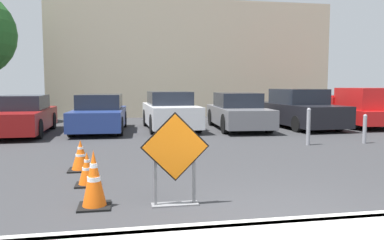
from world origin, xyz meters
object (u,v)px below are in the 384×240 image
object	(u,v)px
traffic_cone_nearest	(94,180)
bollard_nearest	(308,126)
parked_car_fourth	(170,112)
parked_car_second	(22,116)
traffic_cone_third	(81,156)
pickup_truck	(356,109)
parked_car_sixth	(299,110)
parked_car_third	(100,114)
bollard_second	(365,128)
traffic_cone_second	(87,169)
road_closed_sign	(175,156)
parked_car_fifth	(238,112)

from	to	relation	value
traffic_cone_nearest	bollard_nearest	world-z (taller)	bollard_nearest
parked_car_fourth	bollard_nearest	xyz separation A→B (m)	(3.46, -4.61, -0.13)
parked_car_second	traffic_cone_third	bearing A→B (deg)	111.44
pickup_truck	parked_car_sixth	bearing A→B (deg)	3.24
traffic_cone_third	parked_car_sixth	world-z (taller)	parked_car_sixth
parked_car_third	bollard_second	bearing A→B (deg)	153.83
bollard_nearest	parked_car_second	bearing A→B (deg)	154.99
traffic_cone_nearest	traffic_cone_second	bearing A→B (deg)	99.76
road_closed_sign	parked_car_second	size ratio (longest dim) A/B	0.29
parked_car_third	parked_car_fifth	bearing A→B (deg)	-178.68
parked_car_third	parked_car_fifth	world-z (taller)	parked_car_fifth
parked_car_fourth	bollard_nearest	distance (m)	5.76
parked_car_second	parked_car_fifth	size ratio (longest dim) A/B	1.01
traffic_cone_second	parked_car_fifth	world-z (taller)	parked_car_fifth
traffic_cone_nearest	traffic_cone_third	distance (m)	2.46
parked_car_fifth	parked_car_sixth	size ratio (longest dim) A/B	0.97
bollard_nearest	parked_car_fourth	bearing A→B (deg)	126.89
traffic_cone_second	traffic_cone_third	size ratio (longest dim) A/B	0.94
traffic_cone_second	parked_car_second	world-z (taller)	parked_car_second
parked_car_second	parked_car_sixth	size ratio (longest dim) A/B	0.99
traffic_cone_third	traffic_cone_nearest	bearing A→B (deg)	-79.54
parked_car_third	pickup_truck	world-z (taller)	pickup_truck
traffic_cone_nearest	parked_car_fourth	size ratio (longest dim) A/B	0.19
traffic_cone_second	parked_car_sixth	xyz separation A→B (m)	(7.71, 7.74, 0.43)
parked_car_sixth	traffic_cone_third	bearing A→B (deg)	36.62
traffic_cone_second	parked_car_fourth	size ratio (longest dim) A/B	0.13
road_closed_sign	parked_car_third	bearing A→B (deg)	99.92
traffic_cone_third	road_closed_sign	bearing A→B (deg)	-58.30
pickup_truck	bollard_nearest	world-z (taller)	pickup_truck
traffic_cone_second	parked_car_fifth	size ratio (longest dim) A/B	0.13
parked_car_second	bollard_nearest	size ratio (longest dim) A/B	4.32
parked_car_fifth	bollard_second	xyz separation A→B (m)	(2.61, -4.24, -0.21)
traffic_cone_nearest	traffic_cone_third	xyz separation A→B (m)	(-0.45, 2.42, -0.10)
parked_car_fourth	parked_car_fifth	bearing A→B (deg)	170.31
traffic_cone_nearest	pickup_truck	xyz separation A→B (m)	(10.15, 8.99, 0.33)
traffic_cone_second	bollard_second	size ratio (longest dim) A/B	0.67
parked_car_second	parked_car_third	size ratio (longest dim) A/B	1.07
bollard_second	parked_car_third	bearing A→B (deg)	151.07
parked_car_third	bollard_nearest	distance (m)	7.52
road_closed_sign	traffic_cone_nearest	xyz separation A→B (m)	(-1.14, 0.15, -0.33)
bollard_nearest	bollard_second	distance (m)	1.81
parked_car_fourth	parked_car_sixth	world-z (taller)	parked_car_sixth
traffic_cone_second	bollard_nearest	xyz separation A→B (m)	(5.87, 3.38, 0.28)
traffic_cone_nearest	parked_car_second	xyz separation A→B (m)	(-3.11, 8.68, 0.24)
parked_car_fifth	bollard_second	distance (m)	4.99
parked_car_second	parked_car_sixth	world-z (taller)	parked_car_sixth
parked_car_third	pickup_truck	xyz separation A→B (m)	(10.60, 0.02, 0.09)
road_closed_sign	bollard_nearest	bearing A→B (deg)	46.37
parked_car_third	parked_car_fourth	world-z (taller)	parked_car_fourth
traffic_cone_nearest	bollard_second	world-z (taller)	bollard_second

